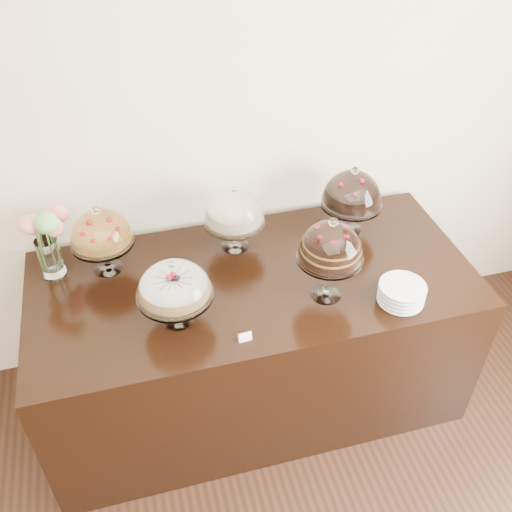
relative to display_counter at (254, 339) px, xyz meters
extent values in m
cube|color=beige|center=(-0.29, 0.55, 1.05)|extent=(5.00, 0.04, 3.00)
cube|color=black|center=(0.00, 0.00, 0.00)|extent=(2.20, 1.00, 0.90)
cone|color=white|center=(-0.41, -0.18, 0.46)|extent=(0.15, 0.15, 0.02)
cylinder|color=white|center=(-0.41, -0.18, 0.54)|extent=(0.03, 0.03, 0.12)
cylinder|color=white|center=(-0.41, -0.18, 0.61)|extent=(0.34, 0.34, 0.01)
cylinder|color=tan|center=(-0.41, -0.18, 0.64)|extent=(0.28, 0.28, 0.06)
sphere|color=#B80E1F|center=(-0.33, -0.16, 0.68)|extent=(0.02, 0.02, 0.02)
sphere|color=#B80E1F|center=(-0.46, -0.13, 0.68)|extent=(0.02, 0.02, 0.02)
sphere|color=#B80E1F|center=(-0.42, -0.26, 0.68)|extent=(0.02, 0.02, 0.02)
sphere|color=white|center=(-0.41, -0.18, 0.77)|extent=(0.04, 0.04, 0.04)
cone|color=white|center=(0.30, -0.21, 0.46)|extent=(0.15, 0.15, 0.02)
cylinder|color=white|center=(0.30, -0.21, 0.58)|extent=(0.03, 0.03, 0.20)
cylinder|color=white|center=(0.30, -0.21, 0.68)|extent=(0.31, 0.31, 0.01)
cylinder|color=black|center=(0.30, -0.21, 0.74)|extent=(0.23, 0.23, 0.11)
sphere|color=#B80E1F|center=(0.36, -0.19, 0.80)|extent=(0.02, 0.02, 0.02)
sphere|color=#B80E1F|center=(0.32, -0.15, 0.80)|extent=(0.02, 0.02, 0.02)
sphere|color=#B80E1F|center=(0.26, -0.16, 0.80)|extent=(0.02, 0.02, 0.02)
sphere|color=#B80E1F|center=(0.24, -0.23, 0.80)|extent=(0.02, 0.02, 0.02)
sphere|color=#B80E1F|center=(0.29, -0.27, 0.80)|extent=(0.02, 0.02, 0.02)
sphere|color=#B80E1F|center=(0.35, -0.25, 0.80)|extent=(0.02, 0.02, 0.02)
sphere|color=white|center=(0.30, -0.21, 0.88)|extent=(0.04, 0.04, 0.04)
cone|color=white|center=(-0.03, 0.27, 0.46)|extent=(0.15, 0.15, 0.02)
cylinder|color=white|center=(-0.03, 0.27, 0.54)|extent=(0.03, 0.03, 0.13)
cylinder|color=white|center=(-0.03, 0.27, 0.61)|extent=(0.32, 0.32, 0.01)
cylinder|color=#FCE8C3|center=(-0.03, 0.27, 0.65)|extent=(0.26, 0.26, 0.07)
sphere|color=white|center=(-0.03, 0.27, 0.80)|extent=(0.04, 0.04, 0.04)
cone|color=white|center=(0.61, 0.26, 0.46)|extent=(0.15, 0.15, 0.02)
cylinder|color=white|center=(0.61, 0.26, 0.54)|extent=(0.03, 0.03, 0.14)
cylinder|color=white|center=(0.61, 0.26, 0.62)|extent=(0.33, 0.33, 0.01)
cylinder|color=black|center=(0.61, 0.26, 0.66)|extent=(0.25, 0.25, 0.07)
sphere|color=#B80E1F|center=(0.67, 0.28, 0.70)|extent=(0.02, 0.02, 0.02)
sphere|color=#B80E1F|center=(0.56, 0.31, 0.70)|extent=(0.02, 0.02, 0.02)
sphere|color=#B80E1F|center=(0.59, 0.19, 0.70)|extent=(0.02, 0.02, 0.02)
sphere|color=white|center=(0.61, 0.26, 0.82)|extent=(0.04, 0.04, 0.04)
cone|color=white|center=(-0.69, 0.26, 0.46)|extent=(0.15, 0.15, 0.02)
cylinder|color=white|center=(-0.69, 0.26, 0.54)|extent=(0.03, 0.03, 0.14)
cylinder|color=white|center=(-0.69, 0.26, 0.62)|extent=(0.31, 0.31, 0.01)
cylinder|color=#B47D35|center=(-0.69, 0.26, 0.65)|extent=(0.26, 0.26, 0.04)
sphere|color=#B80E1F|center=(-0.62, 0.28, 0.68)|extent=(0.02, 0.02, 0.02)
sphere|color=#B80E1F|center=(-0.67, 0.33, 0.68)|extent=(0.02, 0.02, 0.02)
sphere|color=#B80E1F|center=(-0.74, 0.31, 0.68)|extent=(0.02, 0.02, 0.02)
sphere|color=#B80E1F|center=(-0.76, 0.24, 0.68)|extent=(0.02, 0.02, 0.02)
sphere|color=#B80E1F|center=(-0.70, 0.19, 0.68)|extent=(0.02, 0.02, 0.02)
sphere|color=#B80E1F|center=(-0.64, 0.21, 0.68)|extent=(0.02, 0.02, 0.02)
sphere|color=white|center=(-0.69, 0.26, 0.81)|extent=(0.04, 0.04, 0.04)
cylinder|color=white|center=(-0.95, 0.29, 0.55)|extent=(0.11, 0.11, 0.21)
cylinder|color=#476B2D|center=(-0.92, 0.29, 0.60)|extent=(0.01, 0.01, 0.23)
sphere|color=pink|center=(-0.89, 0.29, 0.72)|extent=(0.09, 0.09, 0.09)
cylinder|color=#476B2D|center=(-0.91, 0.35, 0.60)|extent=(0.01, 0.01, 0.23)
sphere|color=pink|center=(-0.87, 0.41, 0.72)|extent=(0.09, 0.09, 0.09)
cylinder|color=#476B2D|center=(-0.97, 0.32, 0.60)|extent=(0.01, 0.01, 0.23)
sphere|color=pink|center=(-0.99, 0.35, 0.72)|extent=(0.11, 0.11, 0.11)
cylinder|color=#476B2D|center=(-0.98, 0.29, 0.63)|extent=(0.01, 0.01, 0.28)
sphere|color=pink|center=(-1.01, 0.28, 0.77)|extent=(0.08, 0.08, 0.08)
cylinder|color=#476B2D|center=(-0.97, 0.27, 0.64)|extent=(0.01, 0.01, 0.30)
sphere|color=pink|center=(-0.99, 0.24, 0.79)|extent=(0.08, 0.08, 0.08)
cylinder|color=#476B2D|center=(-0.93, 0.26, 0.65)|extent=(0.01, 0.01, 0.32)
sphere|color=#67A24E|center=(-0.91, 0.22, 0.81)|extent=(0.11, 0.11, 0.11)
cylinder|color=silver|center=(0.63, -0.34, 0.45)|extent=(0.21, 0.21, 0.01)
cylinder|color=silver|center=(0.63, -0.34, 0.47)|extent=(0.20, 0.20, 0.01)
cylinder|color=silver|center=(0.63, -0.34, 0.48)|extent=(0.21, 0.21, 0.01)
cylinder|color=silver|center=(0.63, -0.34, 0.49)|extent=(0.20, 0.20, 0.01)
cylinder|color=silver|center=(0.63, -0.34, 0.50)|extent=(0.21, 0.21, 0.01)
cylinder|color=silver|center=(0.63, -0.34, 0.51)|extent=(0.20, 0.20, 0.01)
cylinder|color=silver|center=(0.63, -0.34, 0.52)|extent=(0.21, 0.21, 0.01)
cylinder|color=silver|center=(0.63, -0.34, 0.53)|extent=(0.20, 0.20, 0.01)
cylinder|color=silver|center=(0.63, -0.34, 0.54)|extent=(0.21, 0.21, 0.01)
cube|color=white|center=(-0.14, -0.39, 0.47)|extent=(0.06, 0.02, 0.04)
camera|label=1|loc=(-0.53, -2.03, 2.34)|focal=40.00mm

